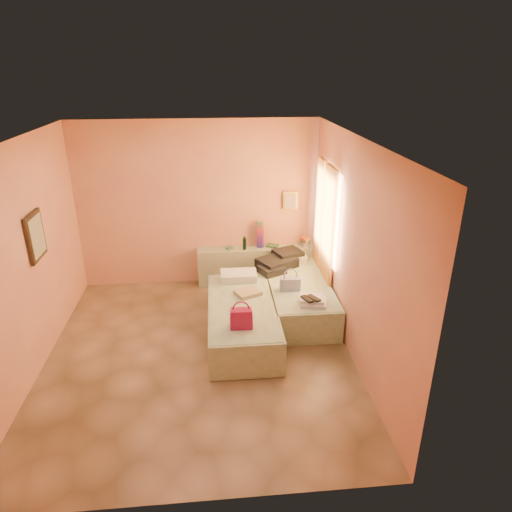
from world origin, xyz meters
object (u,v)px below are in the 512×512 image
Objects in this scene: bed_left at (242,320)px; magenta_handbag at (241,318)px; towel_stack at (314,301)px; green_book at (273,246)px; bed_right at (297,296)px; water_bottle at (245,243)px; blue_handbag at (290,284)px; headboard_ledge at (257,265)px; flower_vase at (305,240)px.

bed_left is 7.09× the size of magenta_handbag.
green_book is at bearing 100.68° from towel_stack.
bed_left is 1.11m from bed_right.
towel_stack is at bearing -82.67° from bed_right.
green_book reaches higher than bed_left.
green_book is at bearing 74.88° from magenta_handbag.
green_book is at bearing 9.28° from water_bottle.
bed_left is at bearing -149.78° from blue_handbag.
headboard_ledge is 8.69× the size of flower_vase.
headboard_ledge is at bearing 77.73° from bed_left.
bed_left is 6.69× the size of blue_handbag.
headboard_ledge is 0.44m from green_book.
green_book is (0.27, 0.03, 0.34)m from headboard_ledge.
water_bottle reaches higher than blue_handbag.
bed_left is 1.74m from water_bottle.
bed_right is 1.19m from flower_vase.
magenta_handbag reaches higher than headboard_ledge.
bed_left is at bearing -125.93° from flower_vase.
bed_left is 0.71m from magenta_handbag.
blue_handbag reaches higher than bed_left.
water_bottle reaches higher than green_book.
flower_vase is at bearing 73.15° from bed_right.
magenta_handbag is (-0.05, -0.59, 0.38)m from bed_left.
towel_stack is (0.26, -0.46, -0.05)m from blue_handbag.
bed_right is at bearing -107.01° from flower_vase.
green_book is 1.36m from blue_handbag.
towel_stack is at bearing -64.35° from water_bottle.
bed_left is 1.90m from green_book.
water_bottle is 0.75× the size of blue_handbag.
headboard_ledge is at bearing 109.06° from towel_stack.
green_book is (0.49, 0.08, -0.10)m from water_bottle.
water_bottle reaches higher than bed_right.
magenta_handbag reaches higher than bed_right.
bed_left is at bearing -95.40° from water_bottle.
blue_handbag is (0.78, 0.97, -0.04)m from magenta_handbag.
headboard_ledge is 2.35m from magenta_handbag.
bed_right is (0.52, -1.05, -0.08)m from headboard_ledge.
water_bottle is 1.13× the size of green_book.
green_book is 0.58m from flower_vase.
blue_handbag is at bearing 27.25° from bed_left.
headboard_ledge is 1.90m from towel_stack.
bed_right is at bearing 54.21° from magenta_handbag.
flower_vase is 2.60m from magenta_handbag.
bed_right is at bearing 62.04° from blue_handbag.
blue_handbag is at bearing 52.59° from magenta_handbag.
blue_handbag is at bearing -120.93° from bed_right.
headboard_ledge is at bearing 81.09° from magenta_handbag.
flower_vase is 1.79m from towel_stack.
headboard_ledge reaches higher than towel_stack.
water_bottle is 1.94m from towel_stack.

